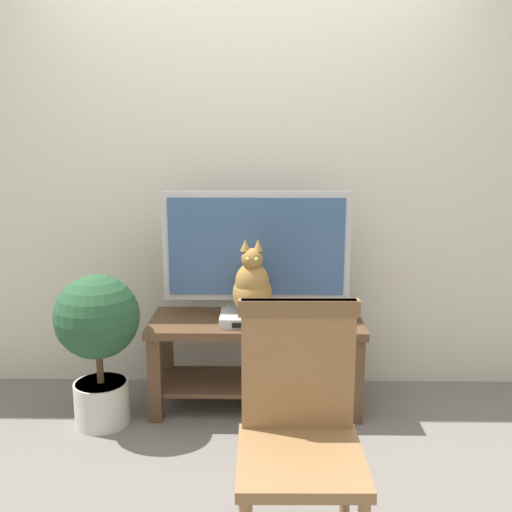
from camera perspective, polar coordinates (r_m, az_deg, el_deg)
The scene contains 9 objects.
ground_plane at distance 3.01m, azimuth -1.26°, elevation -18.64°, with size 12.00×12.00×0.00m, color slate.
back_wall at distance 3.50m, azimuth -0.81°, elevation 9.85°, with size 7.00×0.12×2.80m, color beige.
tv_stand at distance 3.31m, azimuth 0.01°, elevation -8.80°, with size 1.17×0.47×0.51m.
tv at distance 3.23m, azimuth 0.04°, elevation 0.57°, with size 1.04×0.20×0.70m.
media_box at distance 3.19m, azimuth -0.36°, elevation -6.08°, with size 0.35×0.25×0.05m.
cat at distance 3.13m, azimuth -0.35°, elevation -3.04°, with size 0.21×0.33×0.42m.
wooden_chair at distance 2.13m, azimuth 4.25°, elevation -15.77°, with size 0.44×0.44×0.95m.
book_stack at distance 3.27m, azimuth 7.55°, elevation -5.67°, with size 0.26×0.17×0.06m.
potted_plant at distance 3.17m, azimuth -15.17°, elevation -7.34°, with size 0.44×0.44×0.82m.
Camera 1 is at (0.10, -2.58, 1.53)m, focal length 40.98 mm.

